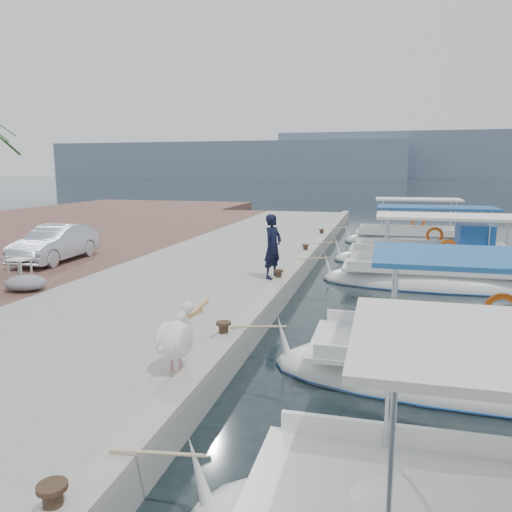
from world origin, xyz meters
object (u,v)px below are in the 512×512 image
(fishing_caique_d, at_px, (431,260))
(fisherman, at_px, (273,247))
(parked_car, at_px, (55,243))
(fishing_caique_e, at_px, (412,242))
(pelican, at_px, (177,338))
(fishing_caique_c, at_px, (440,282))
(fishing_caique_b, at_px, (494,378))

(fishing_caique_d, xyz_separation_m, fisherman, (-4.90, -6.12, 1.24))
(parked_car, bearing_deg, fishing_caique_e, 38.35)
(pelican, bearing_deg, fishing_caique_d, 69.53)
(fishing_caique_d, bearing_deg, pelican, -110.47)
(fishing_caique_c, bearing_deg, fishing_caique_b, -89.04)
(fishing_caique_e, bearing_deg, fishing_caique_d, -85.59)
(fishing_caique_b, xyz_separation_m, fishing_caique_e, (-0.52, 16.59, 0.00))
(fishing_caique_e, distance_m, fisherman, 12.39)
(fishing_caique_d, relative_size, fisherman, 3.88)
(fisherman, relative_size, parked_car, 0.49)
(fishing_caique_d, height_order, pelican, fishing_caique_d)
(fishing_caique_b, xyz_separation_m, parked_car, (-12.80, 5.90, 1.00))
(pelican, bearing_deg, fishing_caique_e, 76.37)
(fishing_caique_d, height_order, fisherman, fisherman)
(fishing_caique_b, height_order, fishing_caique_c, same)
(fishing_caique_e, bearing_deg, fisherman, -111.34)
(fisherman, bearing_deg, fishing_caique_d, -16.50)
(fishing_caique_c, relative_size, fishing_caique_d, 1.02)
(fishing_caique_b, distance_m, fishing_caique_e, 16.59)
(fishing_caique_d, distance_m, fisherman, 7.93)
(parked_car, bearing_deg, fisherman, -8.47)
(fishing_caique_d, bearing_deg, fishing_caique_e, 94.41)
(fishing_caique_c, height_order, fishing_caique_e, same)
(fishing_caique_c, bearing_deg, pelican, -117.36)
(fishing_caique_e, distance_m, pelican, 19.01)
(fishing_caique_c, bearing_deg, fishing_caique_d, 89.63)
(fishing_caique_b, height_order, parked_car, fishing_caique_b)
(fisherman, height_order, parked_car, fisherman)
(fishing_caique_c, distance_m, parked_car, 12.82)
(fisherman, bearing_deg, parked_car, 106.34)
(fishing_caique_d, xyz_separation_m, parked_car, (-12.70, -5.32, 0.93))
(fishing_caique_c, relative_size, fisherman, 3.97)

